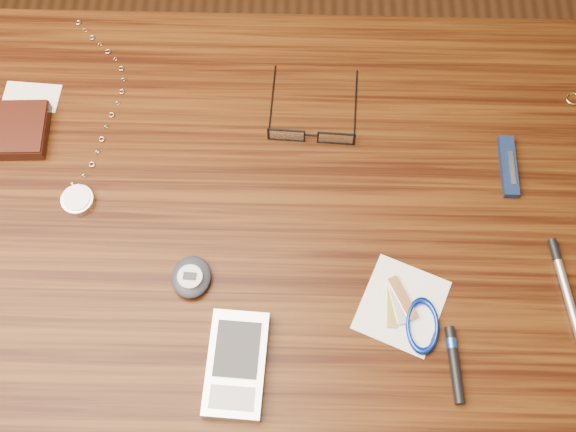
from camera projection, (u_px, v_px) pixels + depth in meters
name	position (u px, v px, depth m)	size (l,w,h in m)	color
ground	(253.00, 364.00, 1.60)	(3.80, 3.80, 0.00)	#472814
desk	(233.00, 259.00, 1.01)	(1.00, 0.70, 0.75)	#341A08
wallet_and_card	(10.00, 129.00, 0.97)	(0.11, 0.13, 0.02)	black
eyeglasses	(311.00, 132.00, 0.97)	(0.12, 0.13, 0.03)	black
gold_ring	(573.00, 99.00, 1.00)	(0.02, 0.02, 0.00)	#DAB95E
pocket_watch	(79.00, 192.00, 0.94)	(0.09, 0.32, 0.01)	silver
pda_phone	(236.00, 364.00, 0.84)	(0.07, 0.13, 0.02)	#BCBCC1
pedometer	(191.00, 277.00, 0.88)	(0.05, 0.06, 0.02)	#20232C
notepad_keys	(412.00, 316.00, 0.87)	(0.13, 0.13, 0.01)	white
pocket_knife	(508.00, 166.00, 0.95)	(0.02, 0.09, 0.01)	#101D3D
silver_pen	(563.00, 281.00, 0.89)	(0.03, 0.13, 0.01)	#B0B1B5
black_blue_pen	(454.00, 362.00, 0.84)	(0.02, 0.09, 0.01)	black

